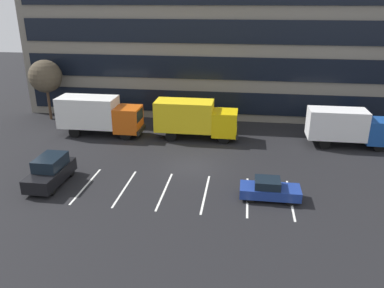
# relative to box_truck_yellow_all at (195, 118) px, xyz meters

# --- Properties ---
(ground_plane) EXTENTS (120.00, 120.00, 0.00)m
(ground_plane) POSITION_rel_box_truck_yellow_all_xyz_m (0.75, -6.27, -2.00)
(ground_plane) COLOR black
(office_building) EXTENTS (40.79, 11.91, 14.40)m
(office_building) POSITION_rel_box_truck_yellow_all_xyz_m (0.75, 11.68, 5.20)
(office_building) COLOR slate
(office_building) RESTS_ON ground_plane
(lot_markings) EXTENTS (14.14, 5.40, 0.01)m
(lot_markings) POSITION_rel_box_truck_yellow_all_xyz_m (0.75, -10.61, -1.99)
(lot_markings) COLOR silver
(lot_markings) RESTS_ON ground_plane
(box_truck_yellow_all) EXTENTS (7.65, 2.53, 3.55)m
(box_truck_yellow_all) POSITION_rel_box_truck_yellow_all_xyz_m (0.00, 0.00, 0.00)
(box_truck_yellow_all) COLOR yellow
(box_truck_yellow_all) RESTS_ON ground_plane
(box_truck_blue) EXTENTS (7.11, 2.36, 3.30)m
(box_truck_blue) POSITION_rel_box_truck_yellow_all_xyz_m (13.43, -0.10, -0.14)
(box_truck_blue) COLOR #194799
(box_truck_blue) RESTS_ON ground_plane
(box_truck_orange) EXTENTS (7.89, 2.61, 3.66)m
(box_truck_orange) POSITION_rel_box_truck_yellow_all_xyz_m (-9.12, -0.27, 0.06)
(box_truck_orange) COLOR #D85914
(box_truck_orange) RESTS_ON ground_plane
(suv_black) EXTENTS (1.88, 4.44, 2.01)m
(suv_black) POSITION_rel_box_truck_yellow_all_xyz_m (-8.74, -10.66, -1.03)
(suv_black) COLOR black
(suv_black) RESTS_ON ground_plane
(sedan_navy) EXTENTS (3.89, 1.63, 1.39)m
(sedan_navy) POSITION_rel_box_truck_yellow_all_xyz_m (6.34, -10.69, -1.34)
(sedan_navy) COLOR navy
(sedan_navy) RESTS_ON ground_plane
(bare_tree) EXTENTS (3.39, 3.39, 6.36)m
(bare_tree) POSITION_rel_box_truck_yellow_all_xyz_m (-16.25, 3.82, 2.64)
(bare_tree) COLOR #473323
(bare_tree) RESTS_ON ground_plane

